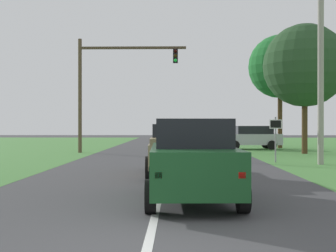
# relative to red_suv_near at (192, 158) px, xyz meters

# --- Properties ---
(ground_plane) EXTENTS (120.00, 120.00, 0.00)m
(ground_plane) POSITION_rel_red_suv_near_xyz_m (-0.82, 8.59, -1.04)
(ground_plane) COLOR #424244
(lane_centre_stripe) EXTENTS (0.16, 43.94, 0.01)m
(lane_centre_stripe) POSITION_rel_red_suv_near_xyz_m (-0.82, -2.41, -1.03)
(lane_centre_stripe) COLOR white
(lane_centre_stripe) RESTS_ON ground_plane
(red_suv_near) EXTENTS (2.29, 4.71, 1.99)m
(red_suv_near) POSITION_rel_red_suv_near_xyz_m (0.00, 0.00, 0.00)
(red_suv_near) COLOR #194C23
(red_suv_near) RESTS_ON ground_plane
(pickup_truck_lead) EXTENTS (2.28, 5.33, 1.87)m
(pickup_truck_lead) POSITION_rel_red_suv_near_xyz_m (-0.39, 5.65, -0.08)
(pickup_truck_lead) COLOR tan
(pickup_truck_lead) RESTS_ON ground_plane
(traffic_light) EXTENTS (7.12, 0.40, 7.51)m
(traffic_light) POSITION_rel_red_suv_near_xyz_m (-4.89, 18.84, 3.90)
(traffic_light) COLOR brown
(traffic_light) RESTS_ON ground_plane
(keep_moving_sign) EXTENTS (0.60, 0.09, 2.23)m
(keep_moving_sign) POSITION_rel_red_suv_near_xyz_m (4.48, 11.33, 0.40)
(keep_moving_sign) COLOR gray
(keep_moving_sign) RESTS_ON ground_plane
(oak_tree_right) EXTENTS (5.27, 5.27, 8.26)m
(oak_tree_right) POSITION_rel_red_suv_near_xyz_m (7.79, 18.09, 4.58)
(oak_tree_right) COLOR #4C351E
(oak_tree_right) RESTS_ON ground_plane
(crossing_suv_far) EXTENTS (4.47, 2.19, 1.75)m
(crossing_suv_far) POSITION_rel_red_suv_near_xyz_m (5.31, 23.42, -0.12)
(crossing_suv_far) COLOR silver
(crossing_suv_far) RESTS_ON ground_plane
(utility_pole_right) EXTENTS (0.28, 0.28, 8.70)m
(utility_pole_right) POSITION_rel_red_suv_near_xyz_m (6.33, 10.24, 3.31)
(utility_pole_right) COLOR #9E998E
(utility_pole_right) RESTS_ON ground_plane
(extra_tree_1) EXTENTS (4.98, 4.98, 8.94)m
(extra_tree_1) POSITION_rel_red_suv_near_xyz_m (7.81, 25.04, 5.39)
(extra_tree_1) COLOR #4C351E
(extra_tree_1) RESTS_ON ground_plane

